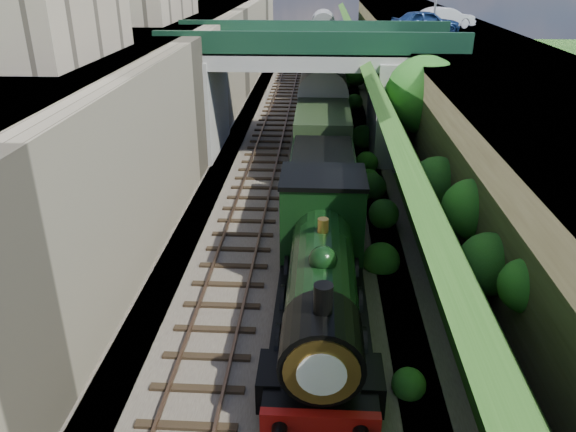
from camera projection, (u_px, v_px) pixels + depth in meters
The scene contains 17 objects.
trackbed at pixel (299, 175), 29.79m from camera, with size 10.00×90.00×0.20m, color #473F38.
retaining_wall at pixel (192, 110), 28.67m from camera, with size 1.00×90.00×7.00m, color #756B56.
street_plateau_left at pixel (125, 109), 28.85m from camera, with size 6.00×90.00×7.00m, color #262628.
street_plateau_right at pixel (489, 121), 28.05m from camera, with size 8.00×90.00×6.25m, color #262628.
embankment_slope at pixel (405, 144), 25.89m from camera, with size 4.32×90.00×6.36m.
track_left at pixel (261, 171), 29.83m from camera, with size 2.50×90.00×0.20m.
track_right at pixel (321, 172), 29.67m from camera, with size 2.50×90.00×0.20m.
road_bridge at pixel (319, 84), 31.73m from camera, with size 16.00×6.40×7.25m.
building_near at pixel (43, 3), 21.15m from camera, with size 4.00×8.00×4.00m, color gray.
tree at pixel (425, 97), 26.11m from camera, with size 3.60×3.80×6.60m.
car_blue at pixel (425, 22), 35.06m from camera, with size 1.71×4.24×1.45m, color navy.
car_silver at pixel (444, 18), 38.04m from camera, with size 1.45×4.15×1.37m, color #BDBBC1.
locomotive at pixel (322, 276), 16.66m from camera, with size 3.10×10.23×3.83m.
tender at pixel (322, 192), 23.46m from camera, with size 2.70×6.00×3.05m.
coach_front at pixel (322, 110), 34.74m from camera, with size 2.90×18.00×3.70m.
coach_middle at pixel (323, 61), 51.83m from camera, with size 2.90×18.00×3.70m.
coach_rear at pixel (323, 36), 68.91m from camera, with size 2.90×18.00×3.70m.
Camera 1 is at (1.03, -8.02, 10.42)m, focal length 35.00 mm.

